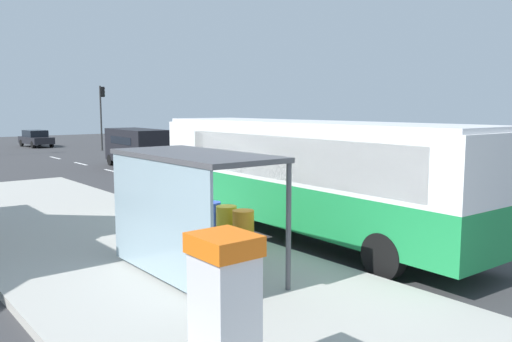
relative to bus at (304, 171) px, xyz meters
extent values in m
cube|color=#38383A|center=(1.71, 12.44, -1.86)|extent=(56.00, 92.00, 0.04)
cube|color=#ADAAA3|center=(-4.69, 0.44, -1.75)|extent=(6.20, 30.00, 0.18)
cube|color=silver|center=(1.96, -2.56, -1.84)|extent=(0.16, 2.20, 0.01)
cube|color=silver|center=(1.96, 2.44, -1.84)|extent=(0.16, 2.20, 0.01)
cube|color=silver|center=(1.96, 7.44, -1.84)|extent=(0.16, 2.20, 0.01)
cube|color=silver|center=(1.96, 12.44, -1.84)|extent=(0.16, 2.20, 0.01)
cube|color=silver|center=(1.96, 17.44, -1.84)|extent=(0.16, 2.20, 0.01)
cube|color=silver|center=(1.96, 22.44, -1.84)|extent=(0.16, 2.20, 0.01)
cube|color=silver|center=(1.96, 27.44, -1.84)|extent=(0.16, 2.20, 0.01)
cube|color=#1E8C47|center=(0.01, -0.02, -0.77)|extent=(2.85, 11.07, 1.15)
cube|color=silver|center=(0.01, -0.02, 0.53)|extent=(2.85, 11.07, 1.45)
cube|color=silver|center=(0.01, -0.02, 1.31)|extent=(2.71, 10.85, 0.12)
cube|color=black|center=(0.18, 5.43, 0.46)|extent=(2.30, 0.19, 1.22)
cube|color=black|center=(-1.21, -0.48, 0.46)|extent=(0.35, 8.58, 1.10)
cylinder|color=black|center=(-1.00, 3.91, -1.34)|extent=(0.31, 1.01, 1.00)
cylinder|color=black|center=(1.26, 3.84, -1.34)|extent=(0.31, 1.01, 1.00)
cylinder|color=black|center=(-1.23, -3.68, -1.34)|extent=(0.31, 1.01, 1.00)
cylinder|color=black|center=(1.02, -3.75, -1.34)|extent=(0.31, 1.01, 1.00)
cube|color=black|center=(3.91, 18.37, -0.52)|extent=(2.24, 5.29, 1.96)
cube|color=black|center=(3.91, 18.37, -0.19)|extent=(2.19, 3.21, 0.44)
cylinder|color=black|center=(4.72, 16.33, -1.50)|extent=(0.25, 0.69, 0.68)
cylinder|color=black|center=(2.92, 16.42, -1.50)|extent=(0.25, 0.69, 0.68)
cylinder|color=black|center=(4.90, 20.33, -1.50)|extent=(0.25, 0.69, 0.68)
cylinder|color=black|center=(3.11, 20.41, -1.50)|extent=(0.25, 0.69, 0.68)
cube|color=black|center=(4.01, 39.14, -1.22)|extent=(2.02, 4.49, 0.60)
cube|color=black|center=(4.00, 39.34, -0.62)|extent=(1.70, 2.45, 0.60)
cylinder|color=black|center=(4.91, 37.69, -1.52)|extent=(0.23, 0.65, 0.64)
cylinder|color=black|center=(3.27, 37.60, -1.52)|extent=(0.23, 0.65, 0.64)
cylinder|color=black|center=(4.75, 40.68, -1.52)|extent=(0.23, 0.65, 0.64)
cylinder|color=black|center=(3.11, 40.60, -1.52)|extent=(0.23, 0.65, 0.64)
cube|color=silver|center=(-6.50, -5.38, -0.81)|extent=(0.60, 0.70, 1.70)
cube|color=orange|center=(-6.50, -5.38, 0.16)|extent=(0.66, 0.76, 0.24)
cube|color=black|center=(-6.19, -5.38, -0.54)|extent=(0.03, 0.36, 0.44)
cylinder|color=orange|center=(-2.49, -0.51, -1.19)|extent=(0.52, 0.52, 0.95)
cylinder|color=yellow|center=(-2.49, 0.19, -1.19)|extent=(0.52, 0.52, 0.95)
cylinder|color=blue|center=(-2.49, 0.89, -1.19)|extent=(0.52, 0.52, 0.95)
cylinder|color=#2D2D2D|center=(7.11, 31.50, 0.84)|extent=(0.14, 0.14, 5.37)
cube|color=black|center=(7.33, 31.50, 3.03)|extent=(0.24, 0.28, 0.84)
sphere|color=#360606|center=(7.45, 31.50, 3.31)|extent=(0.16, 0.16, 0.16)
sphere|color=#3C2C03|center=(7.45, 31.50, 3.03)|extent=(0.16, 0.16, 0.16)
sphere|color=green|center=(7.45, 31.50, 2.75)|extent=(0.16, 0.16, 0.16)
cube|color=#4C4C51|center=(-4.39, -1.36, 0.79)|extent=(1.80, 4.00, 0.10)
cube|color=#8CA5B2|center=(-5.24, -1.36, -0.41)|extent=(0.06, 3.80, 2.30)
cylinder|color=#4C4C51|center=(-3.54, -3.26, -0.44)|extent=(0.10, 0.10, 2.44)
cylinder|color=#4C4C51|center=(-3.54, 0.54, -0.44)|extent=(0.10, 0.10, 2.44)
camera|label=1|loc=(-9.88, -10.17, 1.74)|focal=36.22mm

